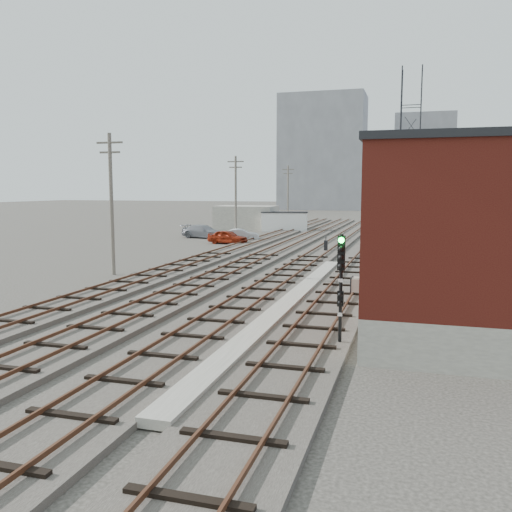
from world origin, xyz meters
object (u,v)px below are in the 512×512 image
at_px(switch_stand, 326,246).
at_px(car_silver, 241,235).
at_px(site_trailer, 285,221).
at_px(car_grey, 203,231).
at_px(car_red, 228,237).
at_px(signal_mast, 341,282).

distance_m(switch_stand, car_silver, 13.37).
relative_size(site_trailer, car_grey, 1.25).
xyz_separation_m(site_trailer, car_red, (-1.73, -17.62, -0.59)).
distance_m(signal_mast, site_trailer, 52.35).
bearing_deg(site_trailer, car_red, -105.77).
relative_size(site_trailer, car_red, 1.57).
distance_m(signal_mast, switch_stand, 28.63).
xyz_separation_m(site_trailer, car_grey, (-6.51, -12.24, -0.54)).
bearing_deg(car_red, car_grey, 51.32).
height_order(signal_mast, car_silver, signal_mast).
bearing_deg(switch_stand, car_grey, 146.78).
bearing_deg(switch_stand, car_silver, 141.16).
height_order(car_red, car_silver, car_red).
bearing_deg(car_silver, switch_stand, -142.43).
height_order(signal_mast, site_trailer, signal_mast).
bearing_deg(signal_mast, site_trailer, 105.42).
relative_size(car_silver, car_grey, 0.74).
bearing_deg(site_trailer, signal_mast, -84.74).
xyz_separation_m(switch_stand, car_silver, (-10.44, 8.35, 0.03)).
bearing_deg(switch_stand, signal_mast, -80.17).
xyz_separation_m(switch_stand, car_grey, (-15.47, 10.07, 0.15)).
bearing_deg(car_grey, switch_stand, -112.45).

